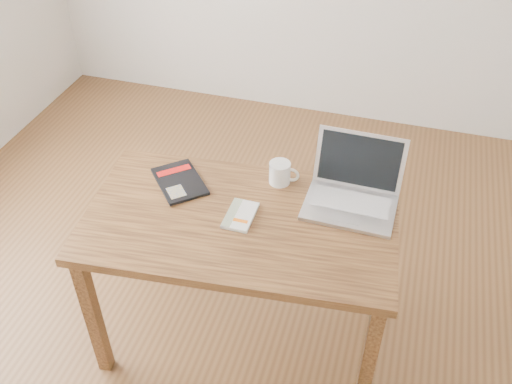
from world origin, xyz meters
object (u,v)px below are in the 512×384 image
(black_guidebook, at_px, (180,181))
(coffee_mug, at_px, (281,173))
(desk, at_px, (240,234))
(white_guidebook, at_px, (240,215))
(laptop, at_px, (353,191))

(black_guidebook, bearing_deg, coffee_mug, -24.69)
(desk, xyz_separation_m, white_guidebook, (-0.00, 0.01, 0.10))
(desk, height_order, white_guidebook, white_guidebook)
(white_guidebook, xyz_separation_m, coffee_mug, (0.10, 0.26, 0.04))
(laptop, bearing_deg, white_guidebook, -150.09)
(laptop, bearing_deg, desk, -149.30)
(desk, distance_m, laptop, 0.50)
(white_guidebook, distance_m, laptop, 0.48)
(white_guidebook, relative_size, coffee_mug, 1.36)
(desk, xyz_separation_m, laptop, (0.42, 0.24, 0.14))
(white_guidebook, bearing_deg, black_guidebook, 157.52)
(laptop, bearing_deg, black_guidebook, -171.60)
(laptop, relative_size, coffee_mug, 2.84)
(laptop, bearing_deg, coffee_mug, 174.82)
(black_guidebook, bearing_deg, white_guidebook, -64.61)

